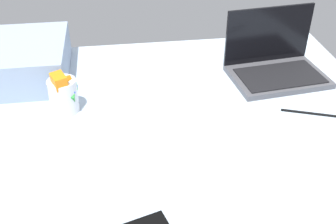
% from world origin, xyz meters
% --- Properties ---
extents(bed_mattress, '(1.80, 1.40, 0.18)m').
position_xyz_m(bed_mattress, '(0.00, 0.00, 0.09)').
color(bed_mattress, silver).
rests_on(bed_mattress, ground).
extents(laptop, '(0.35, 0.27, 0.23)m').
position_xyz_m(laptop, '(0.61, 0.36, 0.22)').
color(laptop, '#4C4C51').
rests_on(laptop, bed_mattress).
extents(snack_cup, '(0.09, 0.10, 0.14)m').
position_xyz_m(snack_cup, '(-0.13, 0.24, 0.24)').
color(snack_cup, silver).
rests_on(snack_cup, bed_mattress).
extents(charger_cable, '(0.16, 0.06, 0.01)m').
position_xyz_m(charger_cable, '(0.64, 0.11, 0.18)').
color(charger_cable, black).
rests_on(charger_cable, bed_mattress).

